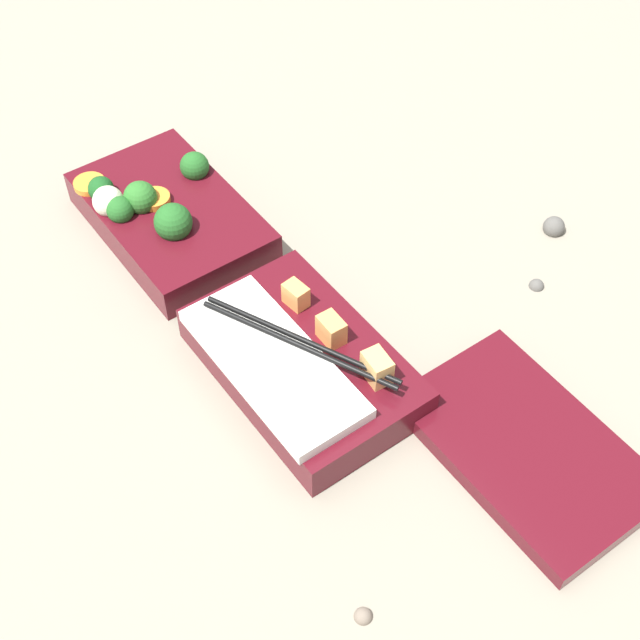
# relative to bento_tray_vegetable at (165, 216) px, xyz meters

# --- Properties ---
(ground_plane) EXTENTS (3.00, 3.00, 0.00)m
(ground_plane) POSITION_rel_bento_tray_vegetable_xyz_m (0.12, 0.01, -0.02)
(ground_plane) COLOR gray
(bento_tray_vegetable) EXTENTS (0.22, 0.14, 0.07)m
(bento_tray_vegetable) POSITION_rel_bento_tray_vegetable_xyz_m (0.00, 0.00, 0.00)
(bento_tray_vegetable) COLOR #510F19
(bento_tray_vegetable) RESTS_ON ground_plane
(bento_tray_rice) EXTENTS (0.22, 0.14, 0.06)m
(bento_tray_rice) POSITION_rel_bento_tray_vegetable_xyz_m (0.24, -0.00, -0.00)
(bento_tray_rice) COLOR #510F19
(bento_tray_rice) RESTS_ON ground_plane
(bento_lid) EXTENTS (0.21, 0.14, 0.02)m
(bento_lid) POSITION_rel_bento_tray_vegetable_xyz_m (0.42, 0.11, -0.01)
(bento_lid) COLOR #510F19
(bento_lid) RESTS_ON ground_plane
(pebble_0) EXTENTS (0.02, 0.02, 0.02)m
(pebble_0) POSITION_rel_bento_tray_vegetable_xyz_m (0.29, 0.26, -0.02)
(pebble_0) COLOR #595651
(pebble_0) RESTS_ON ground_plane
(pebble_1) EXTENTS (0.02, 0.02, 0.02)m
(pebble_1) POSITION_rel_bento_tray_vegetable_xyz_m (0.24, 0.33, -0.02)
(pebble_1) COLOR #595651
(pebble_1) RESTS_ON ground_plane
(pebble_2) EXTENTS (0.01, 0.01, 0.01)m
(pebble_2) POSITION_rel_bento_tray_vegetable_xyz_m (0.46, -0.09, -0.02)
(pebble_2) COLOR #7A6B5B
(pebble_2) RESTS_ON ground_plane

